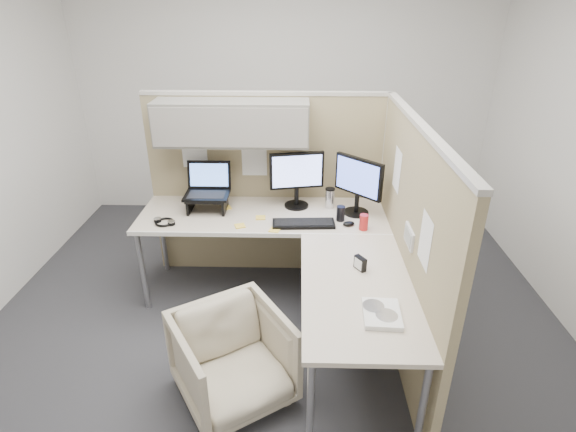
{
  "coord_description": "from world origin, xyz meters",
  "views": [
    {
      "loc": [
        0.18,
        -2.72,
        2.3
      ],
      "look_at": [
        0.1,
        0.25,
        0.85
      ],
      "focal_mm": 28.0,
      "sensor_mm": 36.0,
      "label": 1
    }
  ],
  "objects_px": {
    "desk": "(291,244)",
    "office_chair": "(233,355)",
    "keyboard": "(304,224)",
    "monitor_left": "(297,175)"
  },
  "relations": [
    {
      "from": "monitor_left",
      "to": "keyboard",
      "type": "height_order",
      "value": "monitor_left"
    },
    {
      "from": "desk",
      "to": "keyboard",
      "type": "bearing_deg",
      "value": 66.83
    },
    {
      "from": "office_chair",
      "to": "keyboard",
      "type": "xyz_separation_m",
      "value": [
        0.43,
        0.98,
        0.42
      ]
    },
    {
      "from": "desk",
      "to": "monitor_left",
      "type": "xyz_separation_m",
      "value": [
        0.03,
        0.56,
        0.32
      ]
    },
    {
      "from": "desk",
      "to": "monitor_left",
      "type": "height_order",
      "value": "monitor_left"
    },
    {
      "from": "desk",
      "to": "keyboard",
      "type": "xyz_separation_m",
      "value": [
        0.09,
        0.22,
        0.05
      ]
    },
    {
      "from": "desk",
      "to": "office_chair",
      "type": "xyz_separation_m",
      "value": [
        -0.34,
        -0.76,
        -0.36
      ]
    },
    {
      "from": "desk",
      "to": "office_chair",
      "type": "bearing_deg",
      "value": -114.12
    },
    {
      "from": "desk",
      "to": "keyboard",
      "type": "relative_size",
      "value": 4.21
    },
    {
      "from": "desk",
      "to": "office_chair",
      "type": "distance_m",
      "value": 0.91
    }
  ]
}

